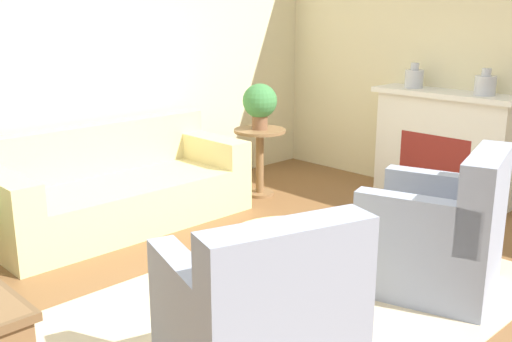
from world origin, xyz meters
name	(u,v)px	position (x,y,z in m)	size (l,w,h in m)	color
ground_plane	(299,304)	(0.00, 0.00, 0.00)	(16.00, 16.00, 0.00)	brown
wall_back	(76,59)	(0.00, 2.71, 1.40)	(9.30, 0.12, 2.80)	beige
rug	(299,303)	(0.00, 0.00, 0.01)	(3.25, 2.09, 0.01)	beige
couch	(117,190)	(-0.02, 2.12, 0.30)	(2.24, 0.93, 0.85)	beige
armchair_left	(260,328)	(-0.83, -0.50, 0.37)	(0.99, 1.02, 0.96)	#8E99B2
armchair_right	(440,237)	(0.83, -0.50, 0.37)	(0.99, 1.02, 0.96)	#8E99B2
ottoman_table	(290,257)	(0.06, 0.13, 0.27)	(0.84, 0.84, 0.39)	beige
side_table	(260,151)	(1.46, 1.85, 0.46)	(0.52, 0.52, 0.68)	olive
fireplace	(444,144)	(2.65, 0.51, 0.56)	(0.44, 1.43, 1.08)	white
vase_mantel_near	(414,78)	(2.63, 0.87, 1.17)	(0.18, 0.18, 0.24)	silver
vase_mantel_far	(485,85)	(2.63, 0.14, 1.17)	(0.19, 0.19, 0.24)	silver
potted_plant_on_side_table	(260,103)	(1.46, 1.85, 0.95)	(0.34, 0.34, 0.45)	brown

